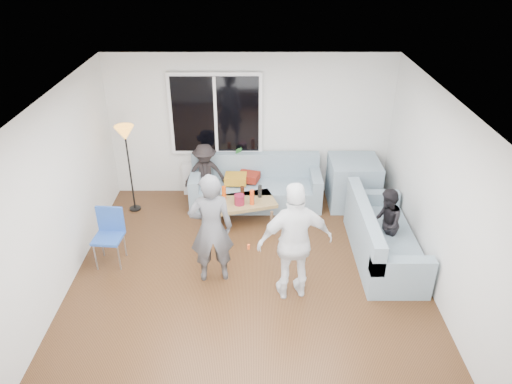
{
  "coord_description": "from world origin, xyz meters",
  "views": [
    {
      "loc": [
        0.1,
        -5.27,
        4.38
      ],
      "look_at": [
        0.1,
        0.6,
        1.15
      ],
      "focal_mm": 33.64,
      "sensor_mm": 36.0,
      "label": 1
    }
  ],
  "objects_px": {
    "coffee_table": "(242,211)",
    "floor_lamp": "(130,170)",
    "sofa_right_section": "(385,233)",
    "player_right": "(295,242)",
    "spectator_right": "(386,224)",
    "spectator_back": "(205,174)",
    "sofa_back_section": "(256,183)",
    "side_chair": "(108,239)",
    "player_left": "(211,229)"
  },
  "relations": [
    {
      "from": "coffee_table",
      "to": "floor_lamp",
      "type": "xyz_separation_m",
      "value": [
        -1.91,
        0.4,
        0.58
      ]
    },
    {
      "from": "sofa_right_section",
      "to": "player_right",
      "type": "bearing_deg",
      "value": 120.75
    },
    {
      "from": "floor_lamp",
      "to": "player_right",
      "type": "height_order",
      "value": "player_right"
    },
    {
      "from": "spectator_right",
      "to": "spectator_back",
      "type": "relative_size",
      "value": 0.97
    },
    {
      "from": "floor_lamp",
      "to": "spectator_back",
      "type": "height_order",
      "value": "floor_lamp"
    },
    {
      "from": "sofa_back_section",
      "to": "sofa_right_section",
      "type": "xyz_separation_m",
      "value": [
        1.93,
        -1.61,
        0.0
      ]
    },
    {
      "from": "side_chair",
      "to": "floor_lamp",
      "type": "distance_m",
      "value": 1.59
    },
    {
      "from": "sofa_back_section",
      "to": "player_right",
      "type": "distance_m",
      "value": 2.54
    },
    {
      "from": "sofa_back_section",
      "to": "coffee_table",
      "type": "relative_size",
      "value": 2.09
    },
    {
      "from": "side_chair",
      "to": "sofa_back_section",
      "type": "bearing_deg",
      "value": 44.66
    },
    {
      "from": "sofa_right_section",
      "to": "spectator_back",
      "type": "xyz_separation_m",
      "value": [
        -2.82,
        1.64,
        0.15
      ]
    },
    {
      "from": "sofa_back_section",
      "to": "coffee_table",
      "type": "height_order",
      "value": "sofa_back_section"
    },
    {
      "from": "coffee_table",
      "to": "floor_lamp",
      "type": "bearing_deg",
      "value": 168.19
    },
    {
      "from": "sofa_right_section",
      "to": "floor_lamp",
      "type": "distance_m",
      "value": 4.32
    },
    {
      "from": "coffee_table",
      "to": "spectator_back",
      "type": "xyz_separation_m",
      "value": [
        -0.65,
        0.64,
        0.37
      ]
    },
    {
      "from": "floor_lamp",
      "to": "spectator_back",
      "type": "bearing_deg",
      "value": 10.82
    },
    {
      "from": "floor_lamp",
      "to": "player_left",
      "type": "bearing_deg",
      "value": -50.92
    },
    {
      "from": "sofa_back_section",
      "to": "player_left",
      "type": "relative_size",
      "value": 1.4
    },
    {
      "from": "sofa_back_section",
      "to": "floor_lamp",
      "type": "height_order",
      "value": "floor_lamp"
    },
    {
      "from": "coffee_table",
      "to": "player_left",
      "type": "relative_size",
      "value": 0.67
    },
    {
      "from": "sofa_back_section",
      "to": "spectator_right",
      "type": "height_order",
      "value": "spectator_right"
    },
    {
      "from": "coffee_table",
      "to": "side_chair",
      "type": "xyz_separation_m",
      "value": [
        -1.91,
        -1.16,
        0.23
      ]
    },
    {
      "from": "spectator_right",
      "to": "player_left",
      "type": "bearing_deg",
      "value": -66.05
    },
    {
      "from": "player_left",
      "to": "spectator_right",
      "type": "bearing_deg",
      "value": -175.93
    },
    {
      "from": "player_right",
      "to": "spectator_right",
      "type": "xyz_separation_m",
      "value": [
        1.42,
        0.9,
        -0.29
      ]
    },
    {
      "from": "sofa_right_section",
      "to": "side_chair",
      "type": "distance_m",
      "value": 4.07
    },
    {
      "from": "coffee_table",
      "to": "spectator_right",
      "type": "bearing_deg",
      "value": -23.67
    },
    {
      "from": "coffee_table",
      "to": "player_left",
      "type": "height_order",
      "value": "player_left"
    },
    {
      "from": "sofa_right_section",
      "to": "spectator_right",
      "type": "bearing_deg",
      "value": 0.0
    },
    {
      "from": "player_right",
      "to": "spectator_back",
      "type": "distance_m",
      "value": 2.87
    },
    {
      "from": "player_right",
      "to": "floor_lamp",
      "type": "bearing_deg",
      "value": -50.72
    },
    {
      "from": "side_chair",
      "to": "spectator_right",
      "type": "bearing_deg",
      "value": 8.13
    },
    {
      "from": "spectator_back",
      "to": "sofa_right_section",
      "type": "bearing_deg",
      "value": -38.75
    },
    {
      "from": "player_left",
      "to": "sofa_right_section",
      "type": "bearing_deg",
      "value": -177.18
    },
    {
      "from": "coffee_table",
      "to": "floor_lamp",
      "type": "distance_m",
      "value": 2.03
    },
    {
      "from": "player_left",
      "to": "spectator_back",
      "type": "bearing_deg",
      "value": -90.61
    },
    {
      "from": "side_chair",
      "to": "player_left",
      "type": "height_order",
      "value": "player_left"
    },
    {
      "from": "sofa_right_section",
      "to": "side_chair",
      "type": "xyz_separation_m",
      "value": [
        -4.07,
        -0.15,
        0.01
      ]
    },
    {
      "from": "sofa_right_section",
      "to": "player_left",
      "type": "height_order",
      "value": "player_left"
    },
    {
      "from": "floor_lamp",
      "to": "spectator_right",
      "type": "xyz_separation_m",
      "value": [
        4.07,
        -1.35,
        -0.23
      ]
    },
    {
      "from": "player_left",
      "to": "floor_lamp",
      "type": "bearing_deg",
      "value": -59.22
    },
    {
      "from": "player_right",
      "to": "spectator_back",
      "type": "relative_size",
      "value": 1.48
    },
    {
      "from": "coffee_table",
      "to": "spectator_back",
      "type": "distance_m",
      "value": 0.99
    },
    {
      "from": "player_right",
      "to": "spectator_right",
      "type": "relative_size",
      "value": 1.53
    },
    {
      "from": "sofa_right_section",
      "to": "spectator_right",
      "type": "xyz_separation_m",
      "value": [
        0.0,
        0.06,
        0.13
      ]
    },
    {
      "from": "sofa_right_section",
      "to": "coffee_table",
      "type": "xyz_separation_m",
      "value": [
        -2.16,
        1.0,
        -0.22
      ]
    },
    {
      "from": "sofa_back_section",
      "to": "side_chair",
      "type": "bearing_deg",
      "value": -140.54
    },
    {
      "from": "player_left",
      "to": "spectator_back",
      "type": "height_order",
      "value": "player_left"
    },
    {
      "from": "floor_lamp",
      "to": "spectator_right",
      "type": "relative_size",
      "value": 1.41
    },
    {
      "from": "spectator_right",
      "to": "player_right",
      "type": "bearing_deg",
      "value": -45.98
    }
  ]
}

